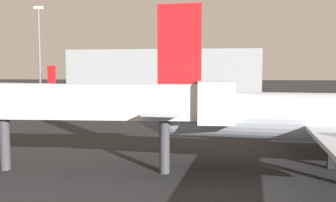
# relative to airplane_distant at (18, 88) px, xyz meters

# --- Properties ---
(airplane_distant) EXTENTS (27.87, 17.17, 8.39)m
(airplane_distant) POSITION_rel_airplane_distant_xyz_m (0.00, 0.00, 0.00)
(airplane_distant) COLOR silver
(airplane_distant) RESTS_ON ground_plane
(jet_bridge) EXTENTS (18.49, 3.18, 6.30)m
(jet_bridge) POSITION_rel_airplane_distant_xyz_m (43.78, -65.86, 1.98)
(jet_bridge) COLOR silver
(jet_bridge) RESTS_ON ground_plane
(light_mast_left) EXTENTS (2.40, 0.50, 23.86)m
(light_mast_left) POSITION_rel_airplane_distant_xyz_m (4.77, 2.61, 10.45)
(light_mast_left) COLOR slate
(light_mast_left) RESTS_ON ground_plane
(terminal_building) EXTENTS (60.84, 26.42, 13.83)m
(terminal_building) POSITION_rel_airplane_distant_xyz_m (33.84, 36.04, 4.13)
(terminal_building) COLOR #999EA3
(terminal_building) RESTS_ON ground_plane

